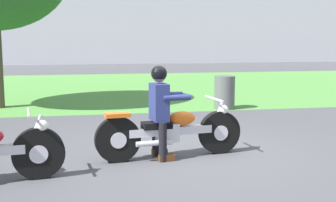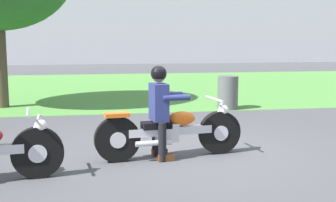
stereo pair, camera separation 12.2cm
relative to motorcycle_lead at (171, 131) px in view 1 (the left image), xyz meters
name	(u,v)px [view 1 (the left image)]	position (x,y,z in m)	size (l,w,h in m)	color
ground	(186,155)	(0.27, 0.11, -0.41)	(120.00, 120.00, 0.00)	#4C4C51
grass_verge	(127,87)	(0.27, 10.04, -0.40)	(60.00, 12.00, 0.01)	#549342
motorcycle_lead	(171,131)	(0.00, 0.00, 0.00)	(2.32, 0.67, 0.90)	black
rider_lead	(160,105)	(-0.17, -0.02, 0.42)	(0.59, 0.51, 1.42)	black
trash_can	(224,92)	(2.27, 4.35, 0.02)	(0.53, 0.53, 0.86)	#595E5B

